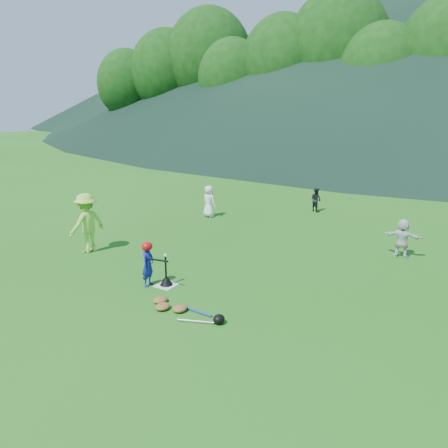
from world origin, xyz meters
name	(u,v)px	position (x,y,z in m)	size (l,w,h in m)	color
ground	(166,285)	(0.00, 0.00, 0.00)	(120.00, 120.00, 0.00)	#216015
home_plate	(166,285)	(0.00, 0.00, 0.01)	(0.45, 0.45, 0.02)	silver
baseball	(165,255)	(0.00, 0.00, 0.74)	(0.08, 0.08, 0.08)	white
batter_child	(148,265)	(-0.35, -0.21, 0.51)	(0.37, 0.25, 1.03)	#151F94
adult_coach	(87,223)	(-3.43, 0.73, 0.84)	(1.09, 0.63, 1.68)	#A0E844
fielder_a	(209,201)	(-2.79, 5.88, 0.59)	(0.57, 0.37, 1.18)	white
fielder_b	(316,200)	(0.26, 8.83, 0.47)	(0.45, 0.35, 0.93)	black
fielder_d	(402,238)	(4.18, 4.97, 0.54)	(1.01, 0.32, 1.08)	silver
batting_tee	(166,280)	(0.00, 0.00, 0.13)	(0.30, 0.30, 0.68)	black
batter_gear	(148,248)	(-0.32, -0.21, 0.93)	(0.73, 0.26, 0.39)	#BC0C10
equipment_pile	(180,308)	(1.07, -0.88, 0.07)	(1.80, 0.65, 0.19)	olive
outfield_fence	(405,151)	(0.00, 28.00, 0.70)	(70.07, 0.08, 1.33)	gray
tree_line	(431,52)	(0.20, 33.83, 8.21)	(70.04, 11.40, 14.82)	#382314
distant_hills	(427,41)	(-7.63, 81.81, 14.98)	(155.00, 140.00, 32.00)	black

